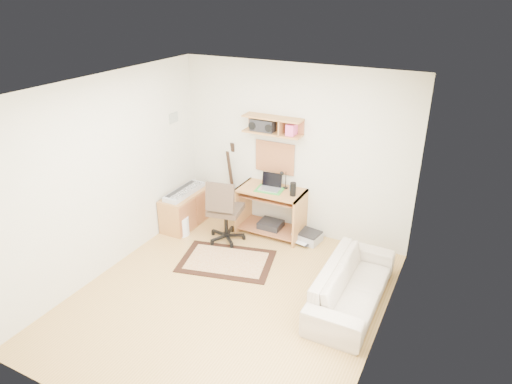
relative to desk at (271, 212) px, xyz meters
The scene contains 22 objects.
floor 1.78m from the desk, 82.20° to the right, with size 3.60×4.00×0.01m, color tan.
ceiling 2.83m from the desk, 82.20° to the right, with size 3.60×4.00×0.01m, color white.
back_wall 0.99m from the desk, 49.83° to the left, with size 3.60×0.01×2.60m, color beige.
left_wall 2.51m from the desk, 132.28° to the right, with size 0.01×4.00×2.60m, color beige.
right_wall 2.83m from the desk, 40.20° to the right, with size 0.01×4.00×2.60m, color beige.
wall_shelf 1.33m from the desk, 113.00° to the left, with size 0.90×0.25×0.26m, color #B97D41.
cork_board 0.84m from the desk, 104.02° to the left, with size 0.64×0.03×0.49m, color tan.
wall_photo 2.07m from the desk, behind, with size 0.02×0.20×0.15m, color #4C8CBF.
desk is the anchor object (origin of this frame).
laptop 0.49m from the desk, 129.33° to the right, with size 0.31×0.31×0.24m, color silver, non-canonical shape.
speaker 0.61m from the desk, ahead, with size 0.09×0.09×0.20m, color black.
desk_lamp 0.56m from the desk, 38.79° to the left, with size 0.09×0.09×0.28m, color black, non-canonical shape.
pencil_cup 0.52m from the desk, 18.84° to the left, with size 0.07×0.07×0.09m, color #2E508B.
boombox 1.33m from the desk, 146.57° to the left, with size 0.36×0.17×0.19m, color black.
rug 1.10m from the desk, 101.29° to the right, with size 1.28×0.85×0.02m, color beige.
task_chair 0.73m from the desk, 135.48° to the right, with size 0.53×0.53×1.04m, color #3C2E23, non-canonical shape.
cabinet 1.40m from the desk, 164.68° to the right, with size 0.40×0.90×0.55m, color #B97D41.
music_keyboard 1.41m from the desk, 164.68° to the right, with size 0.25×0.81×0.07m, color #B2B5BA.
guitar 0.87m from the desk, behind, with size 0.35×0.22×1.30m, color #995A2F, non-canonical shape.
waste_basket 1.42m from the desk, 151.05° to the right, with size 0.25×0.25×0.30m, color white.
printer 0.67m from the desk, ahead, with size 0.39×0.31×0.15m, color #A5A8AA.
sofa 1.96m from the desk, 34.49° to the right, with size 1.74×0.51×0.68m, color #C5B49C.
Camera 1 is at (2.41, -3.97, 3.57)m, focal length 32.02 mm.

